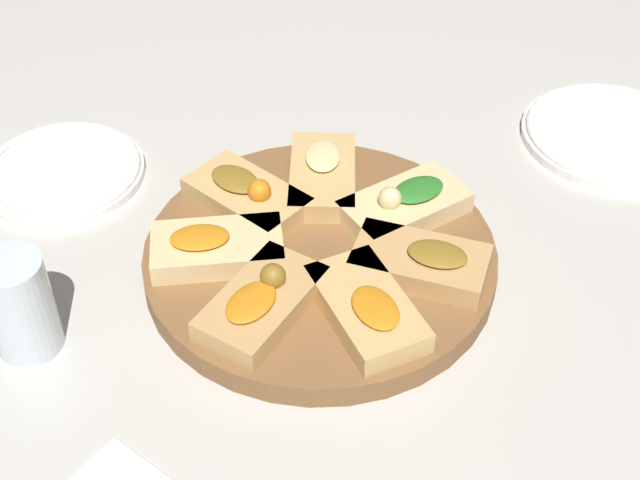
{
  "coord_description": "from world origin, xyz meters",
  "views": [
    {
      "loc": [
        -0.33,
        -0.55,
        0.62
      ],
      "look_at": [
        0.0,
        0.0,
        0.04
      ],
      "focal_mm": 50.0,
      "sensor_mm": 36.0,
      "label": 1
    }
  ],
  "objects_px": {
    "plate_left": "(63,171)",
    "water_glass": "(20,305)",
    "serving_board": "(320,258)",
    "plate_right": "(610,133)"
  },
  "relations": [
    {
      "from": "serving_board",
      "to": "plate_left",
      "type": "xyz_separation_m",
      "value": [
        -0.17,
        0.27,
        -0.0
      ]
    },
    {
      "from": "serving_board",
      "to": "plate_left",
      "type": "distance_m",
      "value": 0.32
    },
    {
      "from": "water_glass",
      "to": "plate_right",
      "type": "bearing_deg",
      "value": -2.88
    },
    {
      "from": "plate_left",
      "to": "water_glass",
      "type": "xyz_separation_m",
      "value": [
        -0.11,
        -0.22,
        0.04
      ]
    },
    {
      "from": "serving_board",
      "to": "plate_left",
      "type": "height_order",
      "value": "serving_board"
    },
    {
      "from": "serving_board",
      "to": "water_glass",
      "type": "bearing_deg",
      "value": 170.25
    },
    {
      "from": "plate_right",
      "to": "water_glass",
      "type": "xyz_separation_m",
      "value": [
        -0.69,
        0.03,
        0.04
      ]
    },
    {
      "from": "plate_left",
      "to": "plate_right",
      "type": "distance_m",
      "value": 0.64
    },
    {
      "from": "plate_right",
      "to": "water_glass",
      "type": "height_order",
      "value": "water_glass"
    },
    {
      "from": "plate_left",
      "to": "plate_right",
      "type": "bearing_deg",
      "value": -24.03
    }
  ]
}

